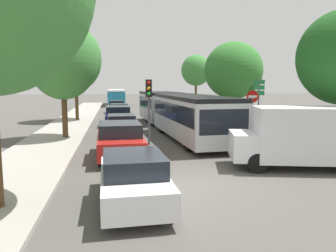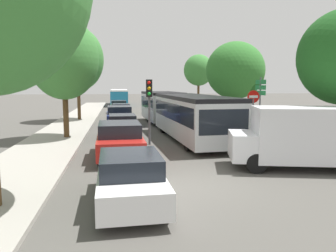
{
  "view_description": "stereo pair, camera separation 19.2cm",
  "coord_description": "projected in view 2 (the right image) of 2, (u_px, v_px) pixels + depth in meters",
  "views": [
    {
      "loc": [
        -2.32,
        -9.7,
        3.15
      ],
      "look_at": [
        0.2,
        5.39,
        1.2
      ],
      "focal_mm": 35.0,
      "sensor_mm": 36.0,
      "label": 1
    },
    {
      "loc": [
        -2.13,
        -9.73,
        3.15
      ],
      "look_at": [
        0.2,
        5.39,
        1.2
      ],
      "focal_mm": 35.0,
      "sensor_mm": 36.0,
      "label": 2
    }
  ],
  "objects": [
    {
      "name": "tree_right_far",
      "position": [
        199.0,
        70.0,
        38.2
      ],
      "size": [
        3.46,
        3.46,
        6.62
      ],
      "color": "#51381E",
      "rests_on": "ground"
    },
    {
      "name": "ground_plane",
      "position": [
        188.0,
        185.0,
        10.26
      ],
      "size": [
        200.0,
        200.0,
        0.0
      ],
      "primitive_type": "plane",
      "color": "#4F4C47"
    },
    {
      "name": "no_entry_sign",
      "position": [
        253.0,
        107.0,
        18.35
      ],
      "size": [
        0.7,
        0.08,
        2.82
      ],
      "rotation": [
        0.0,
        0.0,
        -1.57
      ],
      "color": "#56595E",
      "rests_on": "ground"
    },
    {
      "name": "city_bus_rear",
      "position": [
        119.0,
        96.0,
        50.3
      ],
      "size": [
        2.53,
        10.96,
        2.35
      ],
      "rotation": [
        0.0,
        0.0,
        1.56
      ],
      "color": "teal",
      "rests_on": "ground"
    },
    {
      "name": "queued_car_green",
      "position": [
        119.0,
        107.0,
        36.25
      ],
      "size": [
        1.8,
        4.05,
        1.39
      ],
      "rotation": [
        0.0,
        0.0,
        1.6
      ],
      "color": "#236638",
      "rests_on": "ground"
    },
    {
      "name": "queued_car_black",
      "position": [
        122.0,
        126.0,
        19.56
      ],
      "size": [
        1.77,
        3.98,
        1.37
      ],
      "rotation": [
        0.0,
        0.0,
        1.6
      ],
      "color": "black",
      "rests_on": "ground"
    },
    {
      "name": "queued_car_navy",
      "position": [
        119.0,
        116.0,
        24.75
      ],
      "size": [
        1.98,
        4.45,
        1.53
      ],
      "rotation": [
        0.0,
        0.0,
        1.6
      ],
      "color": "navy",
      "rests_on": "ground"
    },
    {
      "name": "tree_left_mid",
      "position": [
        64.0,
        59.0,
        18.32
      ],
      "size": [
        3.9,
        3.9,
        6.89
      ],
      "color": "#51381E",
      "rests_on": "ground"
    },
    {
      "name": "direction_sign_post",
      "position": [
        260.0,
        94.0,
        20.68
      ],
      "size": [
        0.1,
        1.4,
        3.6
      ],
      "rotation": [
        0.0,
        0.0,
        3.15
      ],
      "color": "#56595E",
      "rests_on": "ground"
    },
    {
      "name": "traffic_light",
      "position": [
        149.0,
        97.0,
        16.93
      ],
      "size": [
        0.35,
        0.38,
        3.4
      ],
      "rotation": [
        0.0,
        0.0,
        -1.72
      ],
      "color": "#56595E",
      "rests_on": "ground"
    },
    {
      "name": "kerb_strip_left",
      "position": [
        78.0,
        119.0,
        29.64
      ],
      "size": [
        3.2,
        51.29,
        0.14
      ],
      "primitive_type": "cube",
      "color": "#9E998E",
      "rests_on": "ground"
    },
    {
      "name": "queued_car_white",
      "position": [
        130.0,
        178.0,
        8.6
      ],
      "size": [
        1.77,
        3.97,
        1.37
      ],
      "rotation": [
        0.0,
        0.0,
        1.6
      ],
      "color": "white",
      "rests_on": "ground"
    },
    {
      "name": "queued_car_silver",
      "position": [
        121.0,
        111.0,
        30.71
      ],
      "size": [
        1.75,
        3.94,
        1.35
      ],
      "rotation": [
        0.0,
        0.0,
        1.6
      ],
      "color": "#B7BABF",
      "rests_on": "ground"
    },
    {
      "name": "white_van",
      "position": [
        304.0,
        136.0,
        12.19
      ],
      "size": [
        5.32,
        3.09,
        2.31
      ],
      "rotation": [
        0.0,
        0.0,
        2.9
      ],
      "color": "silver",
      "rests_on": "ground"
    },
    {
      "name": "articulated_bus",
      "position": [
        177.0,
        110.0,
        22.13
      ],
      "size": [
        3.56,
        17.17,
        2.53
      ],
      "rotation": [
        0.0,
        0.0,
        -1.51
      ],
      "color": "silver",
      "rests_on": "ground"
    },
    {
      "name": "queued_car_red",
      "position": [
        120.0,
        140.0,
        14.08
      ],
      "size": [
        1.99,
        4.46,
        1.53
      ],
      "rotation": [
        0.0,
        0.0,
        1.6
      ],
      "color": "#B21E19",
      "rests_on": "ground"
    },
    {
      "name": "tree_left_far",
      "position": [
        78.0,
        61.0,
        27.74
      ],
      "size": [
        4.4,
        4.4,
        7.97
      ],
      "color": "#51381E",
      "rests_on": "ground"
    },
    {
      "name": "tree_right_mid",
      "position": [
        237.0,
        72.0,
        25.49
      ],
      "size": [
        4.55,
        4.55,
        6.46
      ],
      "color": "#51381E",
      "rests_on": "ground"
    }
  ]
}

